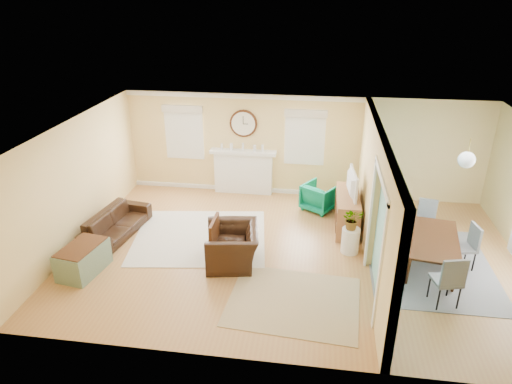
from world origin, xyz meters
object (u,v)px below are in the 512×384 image
(dining_table, at_px, (432,252))
(sofa, at_px, (116,223))
(eames_chair, at_px, (232,246))
(credenza, at_px, (347,211))
(green_chair, at_px, (319,197))

(dining_table, bearing_deg, sofa, 96.78)
(eames_chair, height_order, credenza, credenza)
(sofa, xyz_separation_m, eames_chair, (2.72, -0.72, 0.10))
(sofa, bearing_deg, credenza, -70.10)
(sofa, relative_size, credenza, 1.27)
(sofa, distance_m, green_chair, 4.76)
(credenza, bearing_deg, sofa, -168.03)
(credenza, bearing_deg, dining_table, -40.75)
(eames_chair, bearing_deg, green_chair, 137.97)
(sofa, distance_m, credenza, 5.11)
(green_chair, distance_m, dining_table, 3.09)
(green_chair, height_order, credenza, credenza)
(eames_chair, bearing_deg, credenza, 118.44)
(green_chair, distance_m, credenza, 1.03)
(eames_chair, relative_size, credenza, 0.77)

